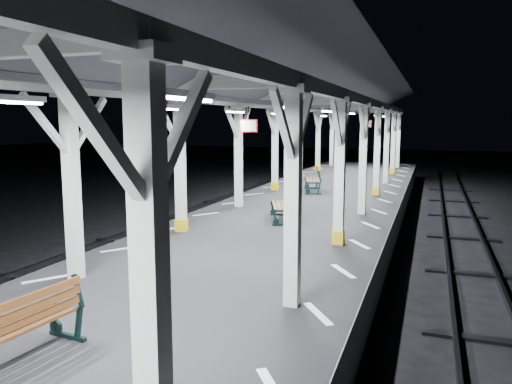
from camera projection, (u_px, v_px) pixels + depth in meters
The scene contains 10 objects.
ground at pixel (223, 306), 10.30m from camera, with size 120.00×120.00×0.00m, color black.
platform at pixel (223, 283), 10.23m from camera, with size 6.00×50.00×1.00m, color black.
hazard_stripes_left at pixel (121, 249), 10.97m from camera, with size 1.00×48.00×0.01m, color silver.
hazard_stripes_right at pixel (343, 271), 9.36m from camera, with size 1.00×48.00×0.01m, color silver.
track_left at pixel (31, 278), 11.94m from camera, with size 2.20×60.00×0.16m.
track_right at pixel (489, 337), 8.65m from camera, with size 2.20×60.00×0.16m.
canopy at pixel (221, 81), 9.64m from camera, with size 5.40×49.00×4.65m.
bench_near at pixel (17, 327), 5.66m from camera, with size 0.80×1.72×0.90m.
bench_mid at pixel (285, 204), 14.10m from camera, with size 1.08×1.69×0.86m.
bench_far at pixel (315, 179), 19.83m from camera, with size 1.06×1.85×0.94m.
Camera 1 is at (3.91, -9.08, 3.80)m, focal length 35.00 mm.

